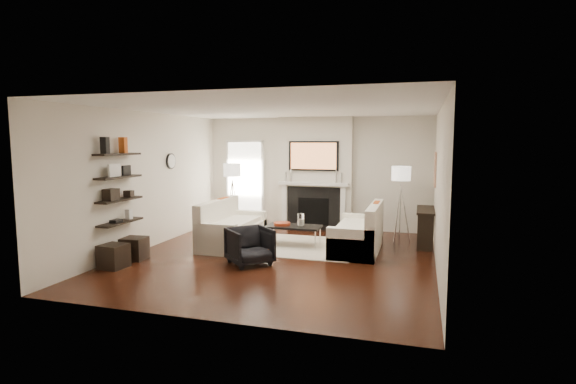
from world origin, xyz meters
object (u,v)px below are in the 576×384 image
(lamp_right_shade, at_px, (401,173))
(ottoman_near, at_px, (134,248))
(armchair, at_px, (250,244))
(loveseat_left_base, at_px, (233,235))
(coffee_table, at_px, (294,227))
(lamp_left_shade, at_px, (232,170))
(loveseat_right_base, at_px, (357,240))

(lamp_right_shade, bearing_deg, ottoman_near, -146.87)
(armchair, height_order, lamp_right_shade, lamp_right_shade)
(loveseat_left_base, bearing_deg, coffee_table, 14.63)
(lamp_left_shade, bearing_deg, loveseat_left_base, -66.43)
(lamp_right_shade, relative_size, ottoman_near, 1.00)
(loveseat_right_base, relative_size, lamp_right_shade, 4.50)
(coffee_table, xyz_separation_m, ottoman_near, (-2.48, -1.82, -0.20))
(loveseat_right_base, bearing_deg, ottoman_near, -154.88)
(lamp_left_shade, distance_m, ottoman_near, 3.31)
(loveseat_right_base, distance_m, ottoman_near, 4.16)
(loveseat_right_base, xyz_separation_m, ottoman_near, (-3.77, -1.77, -0.01))
(coffee_table, bearing_deg, ottoman_near, -143.65)
(armchair, relative_size, lamp_left_shade, 1.77)
(coffee_table, bearing_deg, loveseat_left_base, -165.37)
(lamp_right_shade, distance_m, ottoman_near, 5.54)
(lamp_left_shade, bearing_deg, loveseat_right_base, -21.32)
(coffee_table, distance_m, armchair, 1.57)
(lamp_left_shade, xyz_separation_m, ottoman_near, (-0.62, -3.00, -1.25))
(coffee_table, xyz_separation_m, armchair, (-0.36, -1.53, -0.05))
(armchair, xyz_separation_m, lamp_left_shade, (-1.50, 2.70, 1.10))
(coffee_table, xyz_separation_m, lamp_right_shade, (2.04, 1.13, 1.05))
(loveseat_left_base, bearing_deg, armchair, -54.91)
(loveseat_right_base, height_order, lamp_left_shade, lamp_left_shade)
(loveseat_right_base, bearing_deg, loveseat_left_base, -174.09)
(loveseat_right_base, height_order, lamp_right_shade, lamp_right_shade)
(coffee_table, height_order, ottoman_near, coffee_table)
(lamp_left_shade, bearing_deg, coffee_table, -32.25)
(armchair, relative_size, lamp_right_shade, 1.77)
(coffee_table, relative_size, lamp_left_shade, 2.75)
(loveseat_left_base, height_order, lamp_right_shade, lamp_right_shade)
(lamp_right_shade, bearing_deg, loveseat_left_base, -156.08)
(lamp_right_shade, bearing_deg, loveseat_right_base, -122.40)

